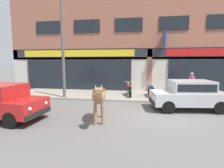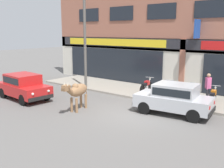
# 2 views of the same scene
# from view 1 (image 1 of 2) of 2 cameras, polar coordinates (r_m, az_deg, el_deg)

# --- Properties ---
(ground_plane) EXTENTS (90.00, 90.00, 0.00)m
(ground_plane) POSITION_cam_1_polar(r_m,az_deg,el_deg) (8.21, 13.73, -9.64)
(ground_plane) COLOR #605E5B
(sidewalk) EXTENTS (19.00, 3.56, 0.13)m
(sidewalk) POSITION_cam_1_polar(r_m,az_deg,el_deg) (12.06, 12.32, -3.94)
(sidewalk) COLOR gray
(sidewalk) RESTS_ON ground
(shop_building) EXTENTS (23.00, 1.40, 8.55)m
(shop_building) POSITION_cam_1_polar(r_m,az_deg,el_deg) (13.99, 12.33, 14.00)
(shop_building) COLOR #9E604C
(shop_building) RESTS_ON ground
(cow) EXTENTS (0.89, 2.11, 1.61)m
(cow) POSITION_cam_1_polar(r_m,az_deg,el_deg) (6.83, -4.36, -4.17)
(cow) COLOR #936B47
(cow) RESTS_ON ground
(car_0) EXTENTS (3.74, 2.01, 1.46)m
(car_0) POSITION_cam_1_polar(r_m,az_deg,el_deg) (9.38, 23.85, -2.86)
(car_0) COLOR black
(car_0) RESTS_ON ground
(car_1) EXTENTS (3.70, 1.85, 1.46)m
(car_1) POSITION_cam_1_polar(r_m,az_deg,el_deg) (8.46, -32.84, -4.42)
(car_1) COLOR black
(car_1) RESTS_ON ground
(motorcycle_0) EXTENTS (0.57, 1.80, 0.88)m
(motorcycle_0) POSITION_cam_1_polar(r_m,az_deg,el_deg) (11.70, 5.61, -1.91)
(motorcycle_0) COLOR black
(motorcycle_0) RESTS_ON sidewalk
(motorcycle_1) EXTENTS (0.53, 1.80, 0.88)m
(motorcycle_1) POSITION_cam_1_polar(r_m,az_deg,el_deg) (11.61, 12.61, -2.12)
(motorcycle_1) COLOR black
(motorcycle_1) RESTS_ON sidewalk
(motorcycle_2) EXTENTS (0.52, 1.81, 0.88)m
(motorcycle_2) POSITION_cam_1_polar(r_m,az_deg,el_deg) (11.85, 19.20, -2.16)
(motorcycle_2) COLOR black
(motorcycle_2) RESTS_ON sidewalk
(motorcycle_3) EXTENTS (0.55, 1.80, 0.88)m
(motorcycle_3) POSITION_cam_1_polar(r_m,az_deg,el_deg) (12.11, 25.37, -2.26)
(motorcycle_3) COLOR black
(motorcycle_3) RESTS_ON sidewalk
(pedestrian) EXTENTS (0.32, 0.49, 1.60)m
(pedestrian) POSITION_cam_1_polar(r_m,az_deg,el_deg) (11.85, 24.50, 0.52)
(pedestrian) COLOR #2D2D33
(pedestrian) RESTS_ON sidewalk
(utility_pole) EXTENTS (0.18, 0.18, 6.29)m
(utility_pole) POSITION_cam_1_polar(r_m,az_deg,el_deg) (11.43, -15.75, 11.53)
(utility_pole) COLOR #595651
(utility_pole) RESTS_ON sidewalk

